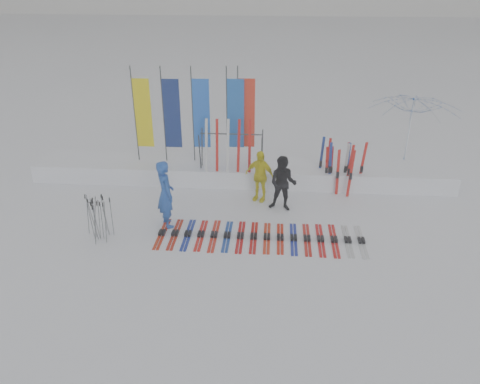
# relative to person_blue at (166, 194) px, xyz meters

# --- Properties ---
(ground) EXTENTS (120.00, 120.00, 0.00)m
(ground) POSITION_rel_person_blue_xyz_m (1.84, -1.37, -0.98)
(ground) COLOR white
(ground) RESTS_ON ground
(snow_bank) EXTENTS (14.00, 1.60, 0.60)m
(snow_bank) POSITION_rel_person_blue_xyz_m (1.84, 3.23, -0.68)
(snow_bank) COLOR white
(snow_bank) RESTS_ON ground
(person_blue) EXTENTS (0.76, 0.85, 1.95)m
(person_blue) POSITION_rel_person_blue_xyz_m (0.00, 0.00, 0.00)
(person_blue) COLOR #1C47A6
(person_blue) RESTS_ON ground
(person_black) EXTENTS (0.93, 0.79, 1.70)m
(person_black) POSITION_rel_person_blue_xyz_m (3.24, 1.19, -0.13)
(person_black) COLOR black
(person_black) RESTS_ON ground
(person_yellow) EXTENTS (1.04, 0.73, 1.63)m
(person_yellow) POSITION_rel_person_blue_xyz_m (2.53, 1.77, -0.16)
(person_yellow) COLOR yellow
(person_yellow) RESTS_ON ground
(tent_canopy) EXTENTS (3.95, 3.98, 2.77)m
(tent_canopy) POSITION_rel_person_blue_xyz_m (7.64, 4.46, 0.41)
(tent_canopy) COLOR white
(tent_canopy) RESTS_ON ground
(ski_row) EXTENTS (5.57, 1.70, 0.07)m
(ski_row) POSITION_rel_person_blue_xyz_m (2.66, -0.52, -0.94)
(ski_row) COLOR #B1220E
(ski_row) RESTS_ON ground
(pole_cluster) EXTENTS (0.73, 0.73, 1.25)m
(pole_cluster) POSITION_rel_person_blue_xyz_m (-1.66, -0.83, -0.38)
(pole_cluster) COLOR #595B60
(pole_cluster) RESTS_ON ground
(feather_flags) EXTENTS (3.98, 0.27, 3.20)m
(feather_flags) POSITION_rel_person_blue_xyz_m (0.44, 3.41, 1.27)
(feather_flags) COLOR #383A3F
(feather_flags) RESTS_ON ground
(ski_rack) EXTENTS (2.04, 0.80, 1.23)m
(ski_rack) POSITION_rel_person_blue_xyz_m (1.56, 2.83, 0.41)
(ski_rack) COLOR #383A3F
(ski_rack) RESTS_ON ground
(upright_skis) EXTENTS (1.36, 0.89, 1.69)m
(upright_skis) POSITION_rel_person_blue_xyz_m (5.08, 2.71, -0.18)
(upright_skis) COLOR red
(upright_skis) RESTS_ON ground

